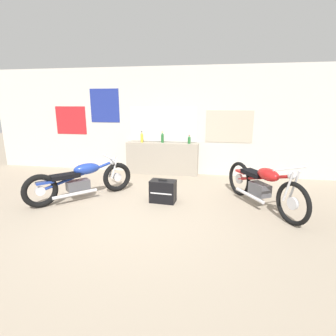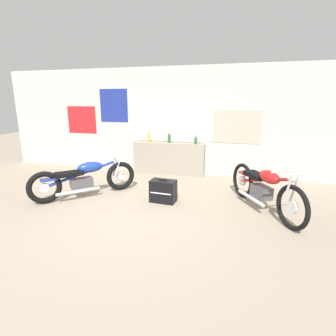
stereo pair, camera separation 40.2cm
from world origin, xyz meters
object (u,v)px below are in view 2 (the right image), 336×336
Objects in this scene: hard_case_black at (163,191)px; bottle_left_center at (169,138)px; motorcycle_red at (264,187)px; bottle_center at (196,140)px; bottle_leftmost at (149,137)px; motorcycle_blue at (85,178)px.

bottle_left_center is at bearing 101.84° from hard_case_black.
hard_case_black is (0.43, -2.06, -0.77)m from bottle_left_center.
bottle_center is at bearing 128.51° from motorcycle_red.
bottle_leftmost reaches higher than motorcycle_blue.
motorcycle_red is (2.28, -2.00, -0.55)m from bottle_left_center.
motorcycle_red is (1.56, -1.96, -0.52)m from bottle_center.
motorcycle_red is (2.83, -1.93, -0.55)m from bottle_leftmost.
bottle_left_center reaches higher than motorcycle_red.
bottle_center is at bearing 47.92° from motorcycle_blue.
bottle_leftmost is 1.27m from bottle_center.
bottle_left_center is 1.32× the size of bottle_center.
bottle_leftmost is at bearing 72.42° from motorcycle_blue.
bottle_leftmost is 2.34m from hard_case_black.
motorcycle_red is at bearing 2.93° from motorcycle_blue.
bottle_left_center is 2.57m from motorcycle_blue.
motorcycle_red is 3.73× the size of hard_case_black.
motorcycle_blue reaches higher than hard_case_black.
bottle_leftmost is at bearing -172.13° from bottle_left_center.
bottle_left_center is (0.54, 0.08, -0.00)m from bottle_leftmost.
bottle_left_center reaches higher than hard_case_black.
bottle_center is 0.44× the size of hard_case_black.
bottle_leftmost reaches higher than motorcycle_red.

